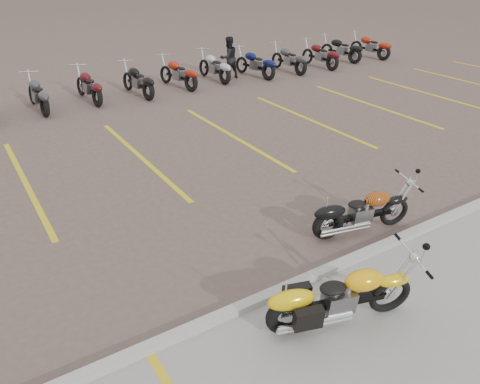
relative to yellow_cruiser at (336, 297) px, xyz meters
name	(u,v)px	position (x,y,z in m)	size (l,w,h in m)	color
ground	(223,231)	(-0.10, 2.88, -0.44)	(100.00, 100.00, 0.00)	brown
curb	(289,287)	(-0.10, 0.88, -0.38)	(60.00, 0.18, 0.12)	#ADAAA3
parking_stripes	(141,157)	(-0.10, 6.88, -0.44)	(38.00, 5.50, 0.01)	gold
yellow_cruiser	(336,297)	(0.00, 0.00, 0.00)	(2.09, 0.75, 0.88)	black
flame_cruiser	(359,213)	(1.95, 1.51, -0.04)	(1.93, 0.58, 0.81)	black
person_b	(229,58)	(5.84, 12.47, 0.37)	(0.78, 0.61, 1.61)	black
bg_bike_row	(157,76)	(2.70, 12.27, 0.11)	(22.33, 2.06, 1.10)	black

